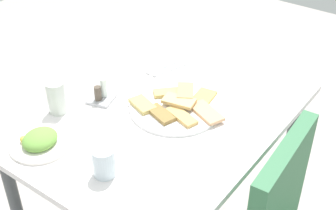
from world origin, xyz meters
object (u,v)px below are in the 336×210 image
at_px(soda_can, 56,97).
at_px(fork, 163,67).
at_px(spoon, 170,69).
at_px(pide_platter, 177,106).
at_px(condiment_caddy, 101,95).
at_px(drinking_glass, 104,162).
at_px(salad_plate_greens, 40,141).
at_px(paper_napkin, 167,69).
at_px(dining_table, 163,135).

relative_size(soda_can, fork, 0.74).
bearing_deg(fork, spoon, 104.83).
bearing_deg(soda_can, fork, 165.87).
relative_size(pide_platter, fork, 2.19).
height_order(fork, condiment_caddy, condiment_caddy).
height_order(pide_platter, drinking_glass, drinking_glass).
distance_m(salad_plate_greens, drinking_glass, 0.27).
distance_m(spoon, condiment_caddy, 0.34).
bearing_deg(paper_napkin, condiment_caddy, -10.53).
xyz_separation_m(salad_plate_greens, condiment_caddy, (-0.31, -0.02, 0.01)).
xyz_separation_m(soda_can, drinking_glass, (0.14, 0.36, -0.01)).
height_order(spoon, condiment_caddy, condiment_caddy).
bearing_deg(paper_napkin, fork, -90.00).
relative_size(pide_platter, spoon, 2.14).
relative_size(drinking_glass, spoon, 0.57).
bearing_deg(condiment_caddy, spoon, 166.45).
xyz_separation_m(pide_platter, condiment_caddy, (0.12, -0.26, 0.01)).
bearing_deg(condiment_caddy, fork, 172.55).
distance_m(dining_table, soda_can, 0.41).
relative_size(soda_can, condiment_caddy, 1.09).
distance_m(paper_napkin, spoon, 0.02).
bearing_deg(pide_platter, condiment_caddy, -65.24).
bearing_deg(pide_platter, drinking_glass, 3.17).
bearing_deg(soda_can, condiment_caddy, 152.35).
xyz_separation_m(salad_plate_greens, soda_can, (-0.17, -0.09, 0.04)).
relative_size(pide_platter, paper_napkin, 2.34).
relative_size(salad_plate_greens, drinking_glass, 2.14).
distance_m(dining_table, fork, 0.34).
xyz_separation_m(spoon, condiment_caddy, (0.33, -0.08, 0.02)).
distance_m(dining_table, drinking_glass, 0.38).
bearing_deg(spoon, condiment_caddy, 4.51).
xyz_separation_m(soda_can, fork, (-0.47, 0.12, -0.06)).
height_order(salad_plate_greens, paper_napkin, salad_plate_greens).
bearing_deg(spoon, dining_table, 49.37).
bearing_deg(salad_plate_greens, soda_can, -150.45).
xyz_separation_m(salad_plate_greens, spoon, (-0.64, 0.06, -0.01)).
bearing_deg(pide_platter, dining_table, -22.34).
bearing_deg(spoon, fork, -71.94).
distance_m(dining_table, spoon, 0.32).
bearing_deg(drinking_glass, spoon, -161.73).
xyz_separation_m(soda_can, condiment_caddy, (-0.15, 0.08, -0.04)).
height_order(dining_table, soda_can, soda_can).
distance_m(pide_platter, condiment_caddy, 0.29).
distance_m(salad_plate_greens, condiment_caddy, 0.31).
distance_m(pide_platter, paper_napkin, 0.29).
bearing_deg(fork, paper_napkin, 104.83).
height_order(paper_napkin, fork, fork).
bearing_deg(fork, condiment_caddy, 7.38).
bearing_deg(spoon, soda_can, -0.10).
height_order(soda_can, drinking_glass, soda_can).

